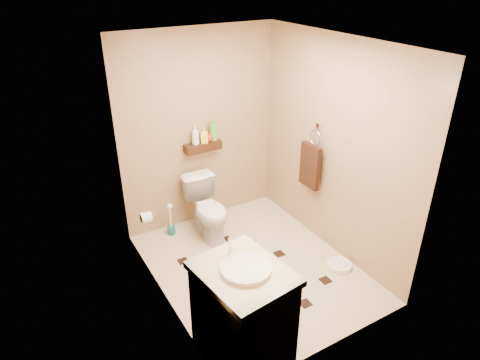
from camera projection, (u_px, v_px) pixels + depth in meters
ground at (253, 267)px, 4.72m from camera, size 2.50×2.50×0.00m
wall_back at (199, 131)px, 5.12m from camera, size 2.00×0.04×2.40m
wall_front at (344, 233)px, 3.21m from camera, size 2.00×0.04×2.40m
wall_left at (158, 195)px, 3.71m from camera, size 0.04×2.50×2.40m
wall_right at (333, 149)px, 4.62m from camera, size 0.04×2.50×2.40m
ceiling at (257, 42)px, 3.61m from camera, size 2.00×2.50×0.02m
wall_shelf at (203, 147)px, 5.14m from camera, size 0.46×0.14×0.10m
floor_accents at (258, 270)px, 4.67m from camera, size 1.28×1.46×0.01m
toilet at (208, 209)px, 5.13m from camera, size 0.42×0.71×0.72m
vanity at (243, 314)px, 3.46m from camera, size 0.71×0.82×1.06m
bathroom_scale at (339, 265)px, 4.71m from camera, size 0.33×0.33×0.06m
toilet_brush at (171, 223)px, 5.23m from camera, size 0.10×0.10×0.43m
towel_ring at (310, 164)px, 4.88m from camera, size 0.12×0.30×0.76m
toilet_paper at (146, 217)px, 4.51m from camera, size 0.12×0.11×0.12m
bottle_a at (195, 135)px, 5.03m from camera, size 0.11×0.11×0.23m
bottle_b at (204, 135)px, 5.09m from camera, size 0.11×0.11×0.18m
bottle_c at (210, 136)px, 5.13m from camera, size 0.14×0.14×0.13m
bottle_d at (213, 130)px, 5.13m from camera, size 0.11×0.11×0.27m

